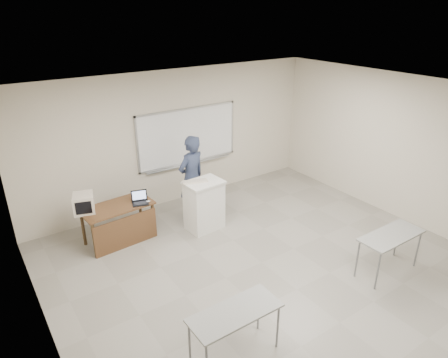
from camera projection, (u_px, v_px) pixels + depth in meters
floor at (297, 290)px, 6.44m from camera, size 7.00×8.00×0.01m
whiteboard at (188, 137)px, 9.00m from camera, size 2.48×0.10×1.31m
student_desks at (374, 304)px, 5.15m from camera, size 4.40×2.20×0.73m
instructor_desk at (120, 219)px, 7.51m from camera, size 1.32×0.66×0.75m
podium at (204, 205)px, 8.02m from camera, size 0.74×0.54×1.04m
crt_monitor at (84, 203)px, 7.24m from camera, size 0.37×0.41×0.35m
laptop at (139, 200)px, 7.59m from camera, size 0.30×0.28×0.22m
mouse at (148, 201)px, 7.63m from camera, size 0.10×0.07×0.03m
keyboard at (195, 181)px, 7.79m from camera, size 0.53×0.30×0.03m
presenter at (192, 178)px, 8.26m from camera, size 0.76×0.59×1.84m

